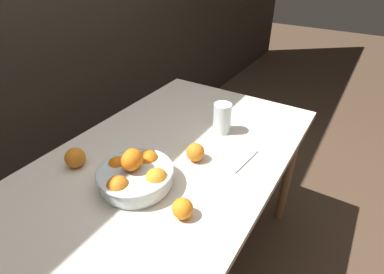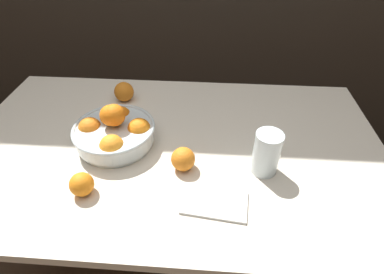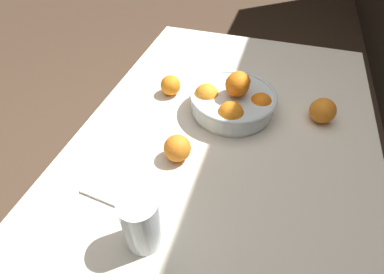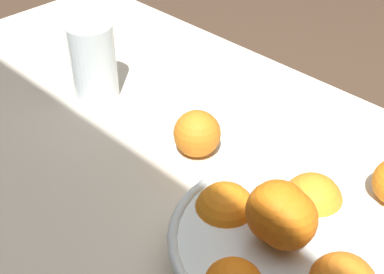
{
  "view_description": "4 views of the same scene",
  "coord_description": "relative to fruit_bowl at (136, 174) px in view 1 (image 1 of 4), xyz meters",
  "views": [
    {
      "loc": [
        -0.77,
        -0.6,
        1.48
      ],
      "look_at": [
        0.08,
        -0.08,
        0.83
      ],
      "focal_mm": 28.0,
      "sensor_mm": 36.0,
      "label": 1
    },
    {
      "loc": [
        0.13,
        -0.77,
        1.42
      ],
      "look_at": [
        0.07,
        -0.03,
        0.81
      ],
      "focal_mm": 28.0,
      "sensor_mm": 36.0,
      "label": 2
    },
    {
      "loc": [
        0.57,
        0.09,
        1.37
      ],
      "look_at": [
        0.04,
        -0.07,
        0.82
      ],
      "focal_mm": 28.0,
      "sensor_mm": 36.0,
      "label": 3
    },
    {
      "loc": [
        -0.41,
        0.36,
        1.28
      ],
      "look_at": [
        0.05,
        -0.09,
        0.79
      ],
      "focal_mm": 50.0,
      "sensor_mm": 36.0,
      "label": 4
    }
  ],
  "objects": [
    {
      "name": "juice_glass",
      "position": [
        0.48,
        -0.09,
        0.01
      ],
      "size": [
        0.08,
        0.08,
        0.14
      ],
      "color": "#F4A314",
      "rests_on": "dining_table"
    },
    {
      "name": "dining_table",
      "position": [
        0.18,
        0.01,
        -0.12
      ],
      "size": [
        1.44,
        0.86,
        0.75
      ],
      "color": "beige",
      "rests_on": "ground_plane"
    },
    {
      "name": "orange_loose_aside",
      "position": [
        -0.04,
        0.27,
        -0.01
      ],
      "size": [
        0.08,
        0.08,
        0.08
      ],
      "primitive_type": "sphere",
      "color": "orange",
      "rests_on": "dining_table"
    },
    {
      "name": "ground_plane",
      "position": [
        0.18,
        0.01,
        -0.8
      ],
      "size": [
        12.0,
        12.0,
        0.0
      ],
      "primitive_type": "plane",
      "color": "#4C3828"
    },
    {
      "name": "napkin",
      "position": [
        0.34,
        -0.23,
        -0.05
      ],
      "size": [
        0.19,
        0.13,
        0.01
      ],
      "primitive_type": "cube",
      "rotation": [
        0.0,
        0.0,
        -0.11
      ],
      "color": "white",
      "rests_on": "dining_table"
    },
    {
      "name": "fruit_bowl",
      "position": [
        0.0,
        0.0,
        0.0
      ],
      "size": [
        0.27,
        0.27,
        0.15
      ],
      "color": "silver",
      "rests_on": "dining_table"
    },
    {
      "name": "orange_loose_near_bowl",
      "position": [
        -0.04,
        -0.22,
        -0.02
      ],
      "size": [
        0.07,
        0.07,
        0.07
      ],
      "primitive_type": "sphere",
      "color": "orange",
      "rests_on": "dining_table"
    },
    {
      "name": "orange_loose_front",
      "position": [
        0.24,
        -0.1,
        -0.01
      ],
      "size": [
        0.07,
        0.07,
        0.07
      ],
      "primitive_type": "sphere",
      "color": "orange",
      "rests_on": "dining_table"
    }
  ]
}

